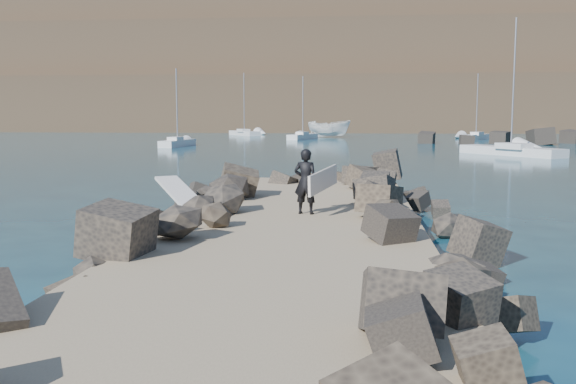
% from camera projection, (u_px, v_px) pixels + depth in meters
% --- Properties ---
extents(ground, '(800.00, 800.00, 0.00)m').
position_uv_depth(ground, '(292.00, 251.00, 14.96)').
color(ground, '#0F384C').
rests_on(ground, ground).
extents(jetty, '(6.00, 26.00, 0.60)m').
position_uv_depth(jetty, '(283.00, 257.00, 12.94)').
color(jetty, '#8C7759').
rests_on(jetty, ground).
extents(riprap_left, '(2.60, 22.00, 1.00)m').
position_uv_depth(riprap_left, '(151.00, 239.00, 13.71)').
color(riprap_left, black).
rests_on(riprap_left, ground).
extents(riprap_right, '(2.60, 22.00, 1.00)m').
position_uv_depth(riprap_right, '(426.00, 245.00, 13.12)').
color(riprap_right, black).
rests_on(riprap_right, ground).
extents(headland, '(360.00, 140.00, 32.00)m').
position_uv_depth(headland, '(387.00, 65.00, 169.99)').
color(headland, '#2D4919').
rests_on(headland, ground).
extents(surfboard_resting, '(1.87, 2.43, 0.08)m').
position_uv_depth(surfboard_resting, '(179.00, 196.00, 16.73)').
color(surfboard_resting, silver).
rests_on(surfboard_resting, riprap_left).
extents(boat_imported, '(6.43, 3.97, 2.33)m').
position_uv_depth(boat_imported, '(329.00, 129.00, 85.90)').
color(boat_imported, silver).
rests_on(boat_imported, ground).
extents(surfer_with_board, '(1.12, 2.02, 1.69)m').
position_uv_depth(surfer_with_board, '(308.00, 181.00, 16.46)').
color(surfer_with_board, black).
rests_on(surfer_with_board, jetty).
extents(sailboat_d, '(4.65, 6.58, 8.17)m').
position_uv_depth(sailboat_d, '(476.00, 137.00, 78.76)').
color(sailboat_d, silver).
rests_on(sailboat_d, ground).
extents(sailboat_a, '(2.14, 6.37, 7.62)m').
position_uv_depth(sailboat_a, '(177.00, 143.00, 62.05)').
color(sailboat_a, silver).
rests_on(sailboat_a, ground).
extents(sailboat_e, '(5.64, 7.36, 9.21)m').
position_uv_depth(sailboat_e, '(244.00, 133.00, 93.72)').
color(sailboat_e, silver).
rests_on(sailboat_e, ground).
extents(sailboat_b, '(3.48, 6.60, 7.89)m').
position_uv_depth(sailboat_b, '(303.00, 137.00, 79.39)').
color(sailboat_b, silver).
rests_on(sailboat_b, ground).
extents(sailboat_c, '(6.74, 8.32, 10.48)m').
position_uv_depth(sailboat_c, '(511.00, 151.00, 49.06)').
color(sailboat_c, silver).
rests_on(sailboat_c, ground).
extents(sailboat_f, '(1.99, 5.10, 6.23)m').
position_uv_depth(sailboat_f, '(536.00, 131.00, 102.02)').
color(sailboat_f, silver).
rests_on(sailboat_f, ground).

